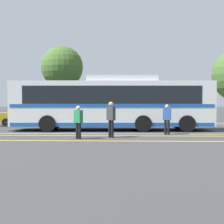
# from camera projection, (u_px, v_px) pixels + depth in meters

# --- Properties ---
(ground_plane) EXTENTS (220.00, 220.00, 0.00)m
(ground_plane) POSITION_uv_depth(u_px,v_px,m) (109.00, 130.00, 19.73)
(ground_plane) COLOR #38383A
(lane_strip_0) EXTENTS (32.36, 0.20, 0.01)m
(lane_strip_0) POSITION_uv_depth(u_px,v_px,m) (111.00, 134.00, 17.49)
(lane_strip_0) COLOR gold
(lane_strip_0) RESTS_ON ground_plane
(lane_strip_1) EXTENTS (32.36, 0.20, 0.01)m
(lane_strip_1) POSITION_uv_depth(u_px,v_px,m) (110.00, 136.00, 16.47)
(lane_strip_1) COLOR gold
(lane_strip_1) RESTS_ON ground_plane
(lane_strip_2) EXTENTS (32.36, 0.20, 0.01)m
(lane_strip_2) POSITION_uv_depth(u_px,v_px,m) (108.00, 141.00, 14.23)
(lane_strip_2) COLOR gold
(lane_strip_2) RESTS_ON ground_plane
(curb_strip) EXTENTS (40.36, 0.36, 0.15)m
(curb_strip) POSITION_uv_depth(u_px,v_px,m) (114.00, 124.00, 24.87)
(curb_strip) COLOR #99999E
(curb_strip) RESTS_ON ground_plane
(transit_bus) EXTENTS (12.75, 2.99, 3.41)m
(transit_bus) POSITION_uv_depth(u_px,v_px,m) (112.00, 103.00, 19.63)
(transit_bus) COLOR silver
(transit_bus) RESTS_ON ground_plane
(parked_car_1) EXTENTS (4.89, 2.01, 1.42)m
(parked_car_1) POSITION_uv_depth(u_px,v_px,m) (30.00, 116.00, 23.38)
(parked_car_1) COLOR olive
(parked_car_1) RESTS_ON ground_plane
(parked_car_2) EXTENTS (4.75, 2.25, 1.50)m
(parked_car_2) POSITION_uv_depth(u_px,v_px,m) (107.00, 116.00, 23.20)
(parked_car_2) COLOR #335B33
(parked_car_2) RESTS_ON ground_plane
(pedestrian_0) EXTENTS (0.47, 0.43, 1.60)m
(pedestrian_0) POSITION_uv_depth(u_px,v_px,m) (78.00, 120.00, 15.02)
(pedestrian_0) COLOR black
(pedestrian_0) RESTS_ON ground_plane
(pedestrian_1) EXTENTS (0.46, 0.44, 1.79)m
(pedestrian_1) POSITION_uv_depth(u_px,v_px,m) (111.00, 117.00, 15.60)
(pedestrian_1) COLOR black
(pedestrian_1) RESTS_ON ground_plane
(pedestrian_2) EXTENTS (0.47, 0.33, 1.65)m
(pedestrian_2) POSITION_uv_depth(u_px,v_px,m) (167.00, 118.00, 17.08)
(pedestrian_2) COLOR black
(pedestrian_2) RESTS_ON ground_plane
(tree_1) EXTENTS (3.96, 3.96, 7.09)m
(tree_1) POSITION_uv_depth(u_px,v_px,m) (62.00, 67.00, 29.54)
(tree_1) COLOR #513823
(tree_1) RESTS_ON ground_plane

